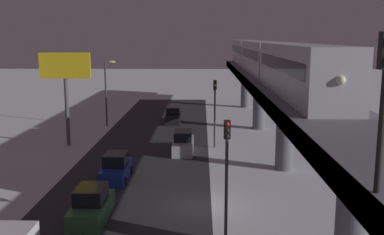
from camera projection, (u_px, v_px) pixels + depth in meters
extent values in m
plane|color=silver|center=(200.00, 206.00, 27.65)|extent=(240.00, 240.00, 0.00)
cube|color=#28282D|center=(123.00, 205.00, 27.76)|extent=(11.00, 95.07, 0.01)
cube|color=slate|center=(311.00, 110.00, 26.43)|extent=(5.00, 95.07, 0.80)
cube|color=#38383D|center=(271.00, 110.00, 26.48)|extent=(0.24, 93.17, 0.80)
cylinder|color=slate|center=(246.00, 88.00, 65.97)|extent=(1.40, 1.40, 5.66)
cylinder|color=slate|center=(259.00, 104.00, 50.39)|extent=(1.40, 1.40, 5.66)
cylinder|color=slate|center=(285.00, 134.00, 34.80)|extent=(1.40, 1.40, 5.66)
cylinder|color=slate|center=(352.00, 213.00, 19.21)|extent=(1.40, 1.40, 5.66)
cube|color=#B7BABF|center=(299.00, 70.00, 29.79)|extent=(2.90, 18.00, 3.40)
cube|color=black|center=(299.00, 64.00, 29.72)|extent=(2.94, 16.20, 0.90)
cube|color=#B7BABF|center=(262.00, 57.00, 48.09)|extent=(2.90, 18.00, 3.40)
cube|color=black|center=(262.00, 54.00, 48.01)|extent=(2.94, 16.20, 0.90)
cube|color=#B7BABF|center=(246.00, 52.00, 66.38)|extent=(2.90, 18.00, 3.40)
cube|color=black|center=(246.00, 49.00, 66.31)|extent=(2.94, 16.20, 0.90)
sphere|color=white|center=(341.00, 80.00, 20.86)|extent=(0.44, 0.44, 0.44)
cylinder|color=black|center=(381.00, 131.00, 10.94)|extent=(0.16, 0.16, 3.20)
cube|color=navy|center=(116.00, 172.00, 32.68)|extent=(1.80, 4.38, 1.10)
cube|color=black|center=(116.00, 159.00, 32.50)|extent=(1.58, 2.10, 0.87)
cylinder|color=black|center=(125.00, 181.00, 31.36)|extent=(0.20, 0.64, 0.64)
cylinder|color=black|center=(101.00, 181.00, 31.40)|extent=(0.20, 0.64, 0.64)
cylinder|color=black|center=(131.00, 170.00, 34.03)|extent=(0.20, 0.64, 0.64)
cylinder|color=black|center=(108.00, 170.00, 34.07)|extent=(0.20, 0.64, 0.64)
cube|color=#B2B2B7|center=(183.00, 146.00, 40.48)|extent=(1.80, 4.76, 1.10)
cube|color=black|center=(183.00, 135.00, 40.31)|extent=(1.58, 2.29, 0.87)
cube|color=black|center=(173.00, 118.00, 54.32)|extent=(1.80, 4.34, 1.10)
cube|color=black|center=(173.00, 110.00, 54.14)|extent=(1.58, 2.08, 0.87)
cube|color=#2D6038|center=(92.00, 211.00, 25.40)|extent=(1.80, 4.49, 1.10)
cube|color=black|center=(91.00, 194.00, 25.22)|extent=(1.58, 2.16, 0.87)
cylinder|color=#2D2D2D|center=(226.00, 193.00, 21.95)|extent=(0.16, 0.16, 5.50)
cube|color=black|center=(227.00, 129.00, 21.38)|extent=(0.32, 0.32, 0.90)
sphere|color=red|center=(227.00, 124.00, 21.15)|extent=(0.20, 0.20, 0.20)
sphere|color=black|center=(227.00, 130.00, 21.21)|extent=(0.20, 0.20, 0.20)
sphere|color=black|center=(227.00, 136.00, 21.26)|extent=(0.20, 0.20, 0.20)
cylinder|color=#2D2D2D|center=(215.00, 119.00, 41.79)|extent=(0.16, 0.16, 5.50)
cube|color=black|center=(215.00, 85.00, 41.22)|extent=(0.32, 0.32, 0.90)
sphere|color=black|center=(215.00, 82.00, 40.99)|extent=(0.20, 0.20, 0.20)
sphere|color=yellow|center=(215.00, 85.00, 41.04)|extent=(0.20, 0.20, 0.20)
sphere|color=black|center=(215.00, 88.00, 41.09)|extent=(0.20, 0.20, 0.20)
cylinder|color=#4C4C51|center=(67.00, 112.00, 42.46)|extent=(0.36, 0.36, 6.50)
cube|color=yellow|center=(65.00, 65.00, 41.67)|extent=(4.80, 0.30, 2.40)
cylinder|color=#38383D|center=(106.00, 94.00, 51.82)|extent=(0.20, 0.20, 7.50)
ellipsoid|color=#F4E5B2|center=(112.00, 62.00, 51.13)|extent=(0.90, 0.44, 0.30)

